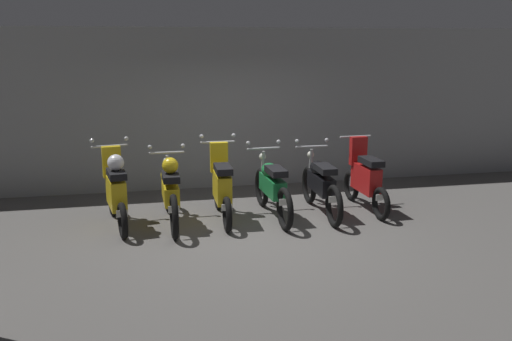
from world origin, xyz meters
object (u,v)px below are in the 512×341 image
at_px(motorbike_slot_0, 116,190).
at_px(motorbike_slot_3, 272,187).
at_px(motorbike_slot_4, 321,184).
at_px(motorbike_slot_5, 365,178).
at_px(motorbike_slot_1, 170,191).
at_px(motorbike_slot_2, 222,187).

height_order(motorbike_slot_0, motorbike_slot_3, motorbike_slot_0).
xyz_separation_m(motorbike_slot_4, motorbike_slot_5, (0.80, 0.09, 0.03)).
height_order(motorbike_slot_1, motorbike_slot_5, motorbike_slot_5).
height_order(motorbike_slot_0, motorbike_slot_2, same).
bearing_deg(motorbike_slot_2, motorbike_slot_4, -1.84).
relative_size(motorbike_slot_1, motorbike_slot_3, 1.00).
bearing_deg(motorbike_slot_3, motorbike_slot_5, 3.03).
distance_m(motorbike_slot_1, motorbike_slot_3, 1.60).
bearing_deg(motorbike_slot_4, motorbike_slot_1, -179.06).
xyz_separation_m(motorbike_slot_2, motorbike_slot_5, (2.40, 0.04, -0.00)).
xyz_separation_m(motorbike_slot_1, motorbike_slot_4, (2.40, 0.04, -0.04)).
height_order(motorbike_slot_0, motorbike_slot_4, motorbike_slot_0).
xyz_separation_m(motorbike_slot_2, motorbike_slot_4, (1.60, -0.05, -0.04)).
relative_size(motorbike_slot_0, motorbike_slot_2, 0.99).
distance_m(motorbike_slot_0, motorbike_slot_5, 4.01).
relative_size(motorbike_slot_2, motorbike_slot_4, 0.86).
distance_m(motorbike_slot_3, motorbike_slot_5, 1.60).
xyz_separation_m(motorbike_slot_1, motorbike_slot_5, (3.20, 0.13, -0.00)).
distance_m(motorbike_slot_0, motorbike_slot_1, 0.81).
height_order(motorbike_slot_1, motorbike_slot_4, same).
height_order(motorbike_slot_0, motorbike_slot_5, motorbike_slot_0).
bearing_deg(motorbike_slot_2, motorbike_slot_1, -173.53).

